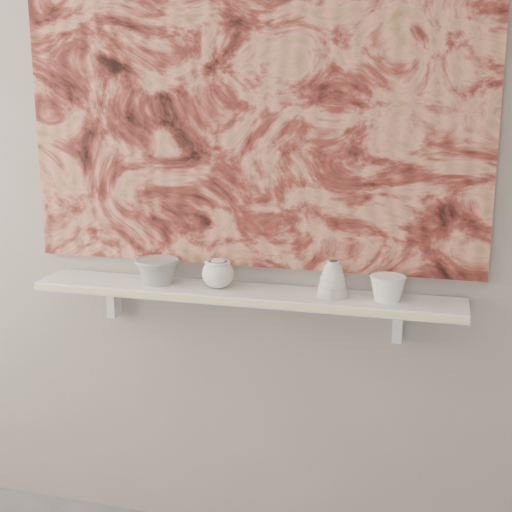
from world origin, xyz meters
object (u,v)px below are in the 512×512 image
(bell_vessel, at_px, (333,279))
(bowl_grey, at_px, (157,271))
(painting, at_px, (249,95))
(shelf, at_px, (243,294))
(cup_cream, at_px, (218,274))
(bowl_white, at_px, (388,288))

(bell_vessel, bearing_deg, bowl_grey, 180.00)
(painting, distance_m, bell_vessel, 0.63)
(shelf, distance_m, cup_cream, 0.10)
(shelf, height_order, bowl_grey, bowl_grey)
(painting, relative_size, bell_vessel, 13.20)
(bowl_grey, relative_size, cup_cream, 1.44)
(bowl_grey, bearing_deg, bell_vessel, 0.00)
(shelf, height_order, cup_cream, cup_cream)
(shelf, distance_m, bowl_grey, 0.30)
(shelf, height_order, painting, painting)
(shelf, relative_size, bell_vessel, 12.32)
(bowl_white, bearing_deg, cup_cream, 180.00)
(shelf, relative_size, painting, 0.93)
(bowl_grey, height_order, cup_cream, cup_cream)
(bowl_grey, xyz_separation_m, cup_cream, (0.21, 0.00, 0.00))
(painting, relative_size, cup_cream, 14.53)
(shelf, xyz_separation_m, bell_vessel, (0.29, 0.00, 0.07))
(cup_cream, xyz_separation_m, bowl_white, (0.54, 0.00, -0.01))
(bell_vessel, bearing_deg, painting, 164.45)
(painting, xyz_separation_m, bowl_white, (0.46, -0.08, -0.57))
(cup_cream, relative_size, bell_vessel, 0.91)
(bowl_grey, bearing_deg, painting, 15.30)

